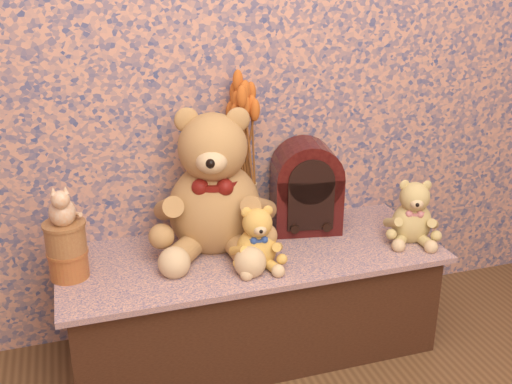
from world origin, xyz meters
TOP-DOWN VIEW (x-y plane):
  - display_shelf at (0.00, 1.25)m, footprint 1.31×0.52m
  - teddy_large at (-0.10, 1.35)m, footprint 0.55×0.61m
  - teddy_medium at (-0.01, 1.16)m, footprint 0.20×0.23m
  - teddy_small at (0.58, 1.18)m, footprint 0.27×0.29m
  - cathedral_radio at (0.25, 1.38)m, footprint 0.27×0.22m
  - ceramic_vase at (0.01, 1.42)m, footprint 0.15×0.15m
  - dried_stalks at (0.01, 1.42)m, footprint 0.30×0.30m
  - biscuit_tin_lower at (-0.61, 1.26)m, footprint 0.14×0.14m
  - biscuit_tin_upper at (-0.61, 1.26)m, footprint 0.14×0.14m
  - cat_figurine at (-0.61, 1.26)m, footprint 0.10×0.11m

SIDE VIEW (x-z plane):
  - display_shelf at x=0.00m, z-range 0.00..0.39m
  - biscuit_tin_lower at x=-0.61m, z-range 0.39..0.48m
  - ceramic_vase at x=0.01m, z-range 0.39..0.58m
  - teddy_medium at x=-0.01m, z-range 0.39..0.62m
  - teddy_small at x=0.58m, z-range 0.39..0.64m
  - biscuit_tin_upper at x=-0.61m, z-range 0.48..0.58m
  - cathedral_radio at x=0.25m, z-range 0.39..0.73m
  - cat_figurine at x=-0.61m, z-range 0.58..0.71m
  - teddy_large at x=-0.10m, z-range 0.39..0.93m
  - dried_stalks at x=0.01m, z-range 0.58..1.05m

